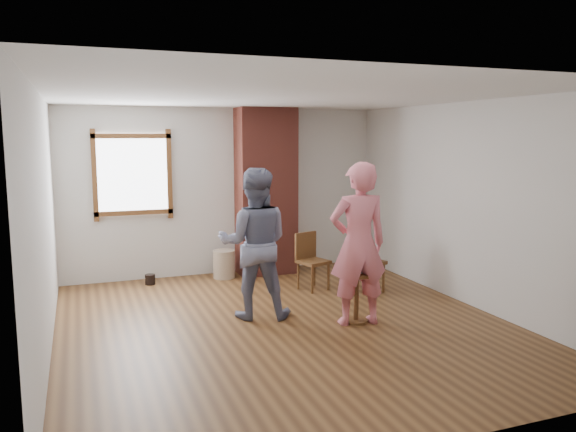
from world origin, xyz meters
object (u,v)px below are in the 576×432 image
object	(u,v)px
stoneware_crock	(224,264)
side_table	(356,289)
dining_chair_right	(364,258)
dining_chair_left	(310,258)
man	(254,243)
person_pink	(358,244)

from	to	relation	value
stoneware_crock	side_table	world-z (taller)	side_table
stoneware_crock	side_table	size ratio (longest dim) A/B	0.71
stoneware_crock	dining_chair_right	xyz separation A→B (m)	(1.65, -1.42, 0.26)
dining_chair_left	side_table	distance (m)	1.55
side_table	man	xyz separation A→B (m)	(-1.04, 0.62, 0.49)
side_table	dining_chair_left	bearing A→B (deg)	87.41
dining_chair_right	side_table	bearing A→B (deg)	-141.79
stoneware_crock	person_pink	size ratio (longest dim) A/B	0.23
dining_chair_left	person_pink	xyz separation A→B (m)	(-0.08, -1.59, 0.49)
stoneware_crock	dining_chair_left	size ratio (longest dim) A/B	0.53
dining_chair_right	man	bearing A→B (deg)	177.09
dining_chair_right	person_pink	xyz separation A→B (m)	(-0.73, -1.20, 0.46)
dining_chair_left	dining_chair_right	bearing A→B (deg)	-48.46
dining_chair_left	side_table	xyz separation A→B (m)	(-0.07, -1.55, -0.05)
dining_chair_right	man	xyz separation A→B (m)	(-1.76, -0.54, 0.42)
dining_chair_left	dining_chair_right	xyz separation A→B (m)	(0.65, -0.38, 0.02)
dining_chair_right	man	distance (m)	1.89
dining_chair_left	side_table	world-z (taller)	dining_chair_left
man	dining_chair_left	bearing A→B (deg)	-121.16
stoneware_crock	person_pink	world-z (taller)	person_pink
side_table	person_pink	bearing A→B (deg)	-101.95
side_table	man	distance (m)	1.31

